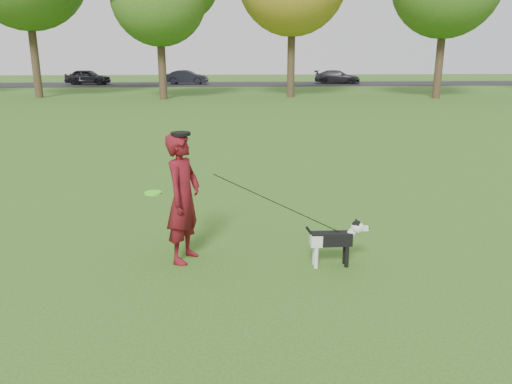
{
  "coord_description": "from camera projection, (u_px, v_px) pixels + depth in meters",
  "views": [
    {
      "loc": [
        -0.27,
        -5.94,
        2.78
      ],
      "look_at": [
        0.14,
        0.57,
        0.95
      ],
      "focal_mm": 35.0,
      "sensor_mm": 36.0,
      "label": 1
    }
  ],
  "objects": [
    {
      "name": "ground",
      "position": [
        248.0,
        274.0,
        6.48
      ],
      "size": [
        120.0,
        120.0,
        0.0
      ],
      "primitive_type": "plane",
      "color": "#285116",
      "rests_on": "ground"
    },
    {
      "name": "road",
      "position": [
        227.0,
        84.0,
        44.91
      ],
      "size": [
        120.0,
        7.0,
        0.02
      ],
      "primitive_type": "cube",
      "color": "black",
      "rests_on": "ground"
    },
    {
      "name": "man",
      "position": [
        183.0,
        198.0,
        6.71
      ],
      "size": [
        0.63,
        0.76,
        1.78
      ],
      "primitive_type": "imported",
      "rotation": [
        0.0,
        0.0,
        1.2
      ],
      "color": "#520B1A",
      "rests_on": "ground"
    },
    {
      "name": "dog",
      "position": [
        336.0,
        238.0,
        6.64
      ],
      "size": [
        0.86,
        0.17,
        0.66
      ],
      "color": "black",
      "rests_on": "ground"
    },
    {
      "name": "car_left",
      "position": [
        88.0,
        77.0,
        43.99
      ],
      "size": [
        4.04,
        2.03,
        1.32
      ],
      "primitive_type": "imported",
      "rotation": [
        0.0,
        0.0,
        1.44
      ],
      "color": "black",
      "rests_on": "road"
    },
    {
      "name": "car_mid",
      "position": [
        187.0,
        77.0,
        44.52
      ],
      "size": [
        3.87,
        1.79,
        1.23
      ],
      "primitive_type": "imported",
      "rotation": [
        0.0,
        0.0,
        1.43
      ],
      "color": "black",
      "rests_on": "road"
    },
    {
      "name": "car_right",
      "position": [
        337.0,
        77.0,
        45.35
      ],
      "size": [
        4.42,
        2.76,
        1.19
      ],
      "primitive_type": "imported",
      "rotation": [
        0.0,
        0.0,
        1.28
      ],
      "color": "black",
      "rests_on": "road"
    },
    {
      "name": "man_held_items",
      "position": [
        279.0,
        204.0,
        6.61
      ],
      "size": [
        2.66,
        0.46,
        1.35
      ],
      "color": "#48FF20",
      "rests_on": "ground"
    }
  ]
}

